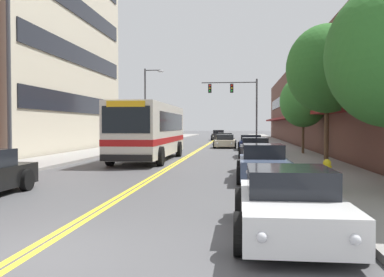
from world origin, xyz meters
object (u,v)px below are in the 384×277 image
(car_slate_blue_parked_right_end, at_px, (263,164))
(street_tree_right_mid, at_px, (327,69))
(car_beige_moving_lead, at_px, (225,139))
(car_navy_parked_right_far, at_px, (251,143))
(car_white_parked_right_foreground, at_px, (290,204))
(street_lamp_left_near, at_px, (18,57))
(car_charcoal_moving_third, at_px, (219,135))
(car_dark_grey_parked_right_mid, at_px, (255,148))
(fire_hydrant, at_px, (327,175))
(street_lamp_left_far, at_px, (148,101))
(car_champagne_moving_second, at_px, (225,141))
(street_tree_right_far, at_px, (303,102))
(city_bus, at_px, (150,129))
(traffic_signal_mast, at_px, (238,98))

(car_slate_blue_parked_right_end, relative_size, street_tree_right_mid, 0.64)
(car_beige_moving_lead, bearing_deg, car_navy_parked_right_far, -76.44)
(car_white_parked_right_foreground, height_order, street_lamp_left_near, street_lamp_left_near)
(car_white_parked_right_foreground, relative_size, car_charcoal_moving_third, 0.99)
(car_dark_grey_parked_right_mid, height_order, street_tree_right_mid, street_tree_right_mid)
(street_lamp_left_near, distance_m, fire_hydrant, 11.88)
(street_lamp_left_near, xyz_separation_m, street_lamp_left_far, (-0.14, 23.68, -0.32))
(car_dark_grey_parked_right_mid, relative_size, street_tree_right_mid, 0.65)
(car_dark_grey_parked_right_mid, distance_m, car_navy_parked_right_far, 8.31)
(car_beige_moving_lead, height_order, car_champagne_moving_second, car_beige_moving_lead)
(car_beige_moving_lead, distance_m, car_charcoal_moving_third, 14.25)
(car_navy_parked_right_far, distance_m, street_tree_right_far, 7.96)
(fire_hydrant, bearing_deg, car_champagne_moving_second, 98.12)
(car_white_parked_right_foreground, distance_m, car_slate_blue_parked_right_end, 8.11)
(city_bus, distance_m, traffic_signal_mast, 20.53)
(car_slate_blue_parked_right_end, bearing_deg, street_lamp_left_far, 112.19)
(car_charcoal_moving_third, height_order, traffic_signal_mast, traffic_signal_mast)
(fire_hydrant, bearing_deg, car_white_parked_right_foreground, -108.74)
(car_champagne_moving_second, distance_m, fire_hydrant, 27.08)
(car_dark_grey_parked_right_mid, xyz_separation_m, car_charcoal_moving_third, (-3.93, 32.84, 0.08))
(city_bus, xyz_separation_m, street_tree_right_mid, (9.34, -4.46, 2.86))
(car_beige_moving_lead, height_order, fire_hydrant, car_beige_moving_lead)
(traffic_signal_mast, bearing_deg, car_white_parked_right_foreground, -88.40)
(car_slate_blue_parked_right_end, bearing_deg, traffic_signal_mast, 91.99)
(city_bus, relative_size, street_lamp_left_far, 1.49)
(car_white_parked_right_foreground, bearing_deg, traffic_signal_mast, 91.60)
(street_lamp_left_far, xyz_separation_m, street_tree_right_far, (12.82, -9.11, -0.65))
(car_charcoal_moving_third, distance_m, fire_hydrant, 48.45)
(street_tree_right_far, distance_m, fire_hydrant, 17.49)
(car_white_parked_right_foreground, bearing_deg, car_navy_parked_right_far, 89.89)
(traffic_signal_mast, bearing_deg, fire_hydrant, -85.25)
(street_tree_right_far, bearing_deg, street_lamp_left_near, -131.06)
(city_bus, xyz_separation_m, street_tree_right_far, (9.64, 4.91, 1.85))
(car_beige_moving_lead, height_order, street_tree_right_far, street_tree_right_far)
(city_bus, relative_size, car_white_parked_right_foreground, 2.55)
(city_bus, bearing_deg, car_beige_moving_lead, 80.19)
(car_champagne_moving_second, distance_m, street_tree_right_far, 11.64)
(car_charcoal_moving_third, bearing_deg, car_slate_blue_parked_right_end, -85.18)
(fire_hydrant, bearing_deg, street_lamp_left_far, 112.75)
(car_dark_grey_parked_right_mid, xyz_separation_m, street_tree_right_far, (3.32, 1.81, 3.12))
(street_lamp_left_near, bearing_deg, city_bus, 72.49)
(street_tree_right_mid, xyz_separation_m, street_tree_right_far, (0.30, 9.38, -1.00))
(car_navy_parked_right_far, bearing_deg, car_white_parked_right_foreground, -90.11)
(car_slate_blue_parked_right_end, bearing_deg, street_tree_right_far, 75.87)
(traffic_signal_mast, bearing_deg, car_beige_moving_lead, 123.67)
(car_dark_grey_parked_right_mid, bearing_deg, car_slate_blue_parked_right_end, -90.71)
(car_beige_moving_lead, relative_size, fire_hydrant, 4.80)
(car_slate_blue_parked_right_end, height_order, street_tree_right_far, street_tree_right_far)
(car_beige_moving_lead, bearing_deg, street_tree_right_far, -70.75)
(street_lamp_left_far, bearing_deg, car_slate_blue_parked_right_end, -67.81)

